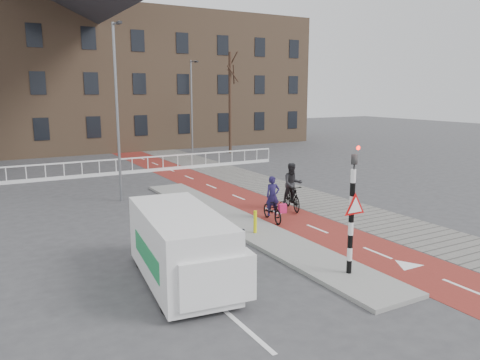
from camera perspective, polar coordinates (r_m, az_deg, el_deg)
ground at (r=15.23m, az=9.68°, el=-8.62°), size 120.00×120.00×0.00m
bike_lane at (r=24.16m, az=-2.50°, el=-1.20°), size 2.50×60.00×0.01m
sidewalk at (r=25.51m, az=3.12°, el=-0.56°), size 3.00×60.00×0.01m
curb_island at (r=17.99m, az=-0.12°, el=-5.21°), size 1.80×16.00×0.12m
traffic_signal at (r=12.82m, az=13.53°, el=-3.19°), size 0.80×0.80×3.68m
bollard at (r=16.45m, az=1.86°, el=-5.11°), size 0.12×0.12×0.79m
cyclist_near at (r=18.27m, az=4.01°, el=-3.22°), size 0.87×1.76×1.78m
cyclist_far at (r=20.03m, az=6.39°, el=-1.30°), size 1.05×1.96×2.02m
van at (r=12.50m, az=-7.34°, el=-7.96°), size 2.31×4.69×1.94m
railing at (r=28.79m, az=-20.64°, el=0.68°), size 28.00×0.10×0.99m
townhouse_row at (r=43.62m, az=-21.80°, el=13.72°), size 46.00×10.00×15.90m
tree_right at (r=38.26m, az=-1.22°, el=9.32°), size 0.24×0.24×8.07m
streetlight_near at (r=21.85m, az=-14.73°, el=7.71°), size 0.12×0.12×7.95m
streetlight_right at (r=35.31m, az=-5.91°, el=8.45°), size 0.12×0.12×7.22m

